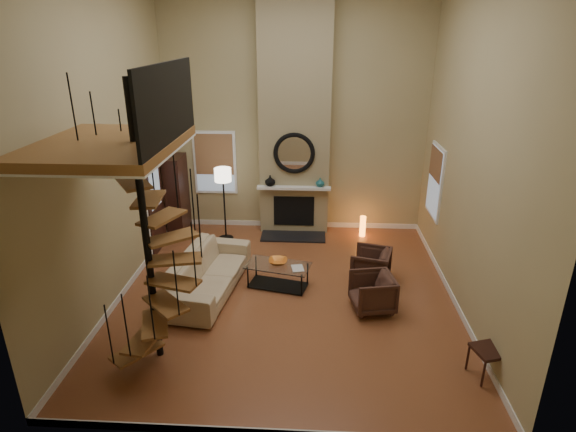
# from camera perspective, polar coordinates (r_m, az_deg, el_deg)

# --- Properties ---
(ground) EXTENTS (6.00, 6.50, 0.01)m
(ground) POSITION_cam_1_polar(r_m,az_deg,el_deg) (8.74, -0.15, -9.57)
(ground) COLOR #A96036
(ground) RESTS_ON ground
(back_wall) EXTENTS (6.00, 0.02, 5.50)m
(back_wall) POSITION_cam_1_polar(r_m,az_deg,el_deg) (10.86, 0.87, 12.26)
(back_wall) COLOR tan
(back_wall) RESTS_ON ground
(front_wall) EXTENTS (6.00, 0.02, 5.50)m
(front_wall) POSITION_cam_1_polar(r_m,az_deg,el_deg) (4.59, -2.58, -1.14)
(front_wall) COLOR tan
(front_wall) RESTS_ON ground
(left_wall) EXTENTS (0.02, 6.50, 5.50)m
(left_wall) POSITION_cam_1_polar(r_m,az_deg,el_deg) (8.40, -21.26, 8.00)
(left_wall) COLOR tan
(left_wall) RESTS_ON ground
(right_wall) EXTENTS (0.02, 6.50, 5.50)m
(right_wall) POSITION_cam_1_polar(r_m,az_deg,el_deg) (8.08, 21.78, 7.43)
(right_wall) COLOR tan
(right_wall) RESTS_ON ground
(baseboard_back) EXTENTS (6.00, 0.02, 0.12)m
(baseboard_back) POSITION_cam_1_polar(r_m,az_deg,el_deg) (11.60, 0.79, -0.98)
(baseboard_back) COLOR white
(baseboard_back) RESTS_ON ground
(baseboard_left) EXTENTS (0.02, 6.50, 0.12)m
(baseboard_left) POSITION_cam_1_polar(r_m,az_deg,el_deg) (9.35, -18.97, -8.18)
(baseboard_left) COLOR white
(baseboard_left) RESTS_ON ground
(baseboard_right) EXTENTS (0.02, 6.50, 0.12)m
(baseboard_right) POSITION_cam_1_polar(r_m,az_deg,el_deg) (9.06, 19.35, -9.25)
(baseboard_right) COLOR white
(baseboard_right) RESTS_ON ground
(chimney_breast) EXTENTS (1.60, 0.38, 5.50)m
(chimney_breast) POSITION_cam_1_polar(r_m,az_deg,el_deg) (10.67, 0.83, 12.09)
(chimney_breast) COLOR #938560
(chimney_breast) RESTS_ON ground
(hearth) EXTENTS (1.50, 0.60, 0.04)m
(hearth) POSITION_cam_1_polar(r_m,az_deg,el_deg) (11.00, 0.64, -2.51)
(hearth) COLOR black
(hearth) RESTS_ON ground
(firebox) EXTENTS (0.95, 0.02, 0.72)m
(firebox) POSITION_cam_1_polar(r_m,az_deg,el_deg) (11.07, 0.72, 0.61)
(firebox) COLOR black
(firebox) RESTS_ON chimney_breast
(mantel) EXTENTS (1.70, 0.18, 0.06)m
(mantel) POSITION_cam_1_polar(r_m,az_deg,el_deg) (10.79, 0.72, 3.43)
(mantel) COLOR white
(mantel) RESTS_ON chimney_breast
(mirror_frame) EXTENTS (0.94, 0.10, 0.94)m
(mirror_frame) POSITION_cam_1_polar(r_m,az_deg,el_deg) (10.62, 0.75, 7.63)
(mirror_frame) COLOR black
(mirror_frame) RESTS_ON chimney_breast
(mirror_disc) EXTENTS (0.80, 0.01, 0.80)m
(mirror_disc) POSITION_cam_1_polar(r_m,az_deg,el_deg) (10.63, 0.75, 7.65)
(mirror_disc) COLOR white
(mirror_disc) RESTS_ON chimney_breast
(vase_left) EXTENTS (0.24, 0.24, 0.25)m
(vase_left) POSITION_cam_1_polar(r_m,az_deg,el_deg) (10.82, -2.19, 4.32)
(vase_left) COLOR black
(vase_left) RESTS_ON mantel
(vase_right) EXTENTS (0.20, 0.20, 0.21)m
(vase_right) POSITION_cam_1_polar(r_m,az_deg,el_deg) (10.78, 3.93, 4.11)
(vase_right) COLOR #1B5A61
(vase_right) RESTS_ON mantel
(window_back) EXTENTS (1.02, 0.06, 1.52)m
(window_back) POSITION_cam_1_polar(r_m,az_deg,el_deg) (11.31, -8.89, 6.53)
(window_back) COLOR white
(window_back) RESTS_ON back_wall
(window_right) EXTENTS (0.06, 1.02, 1.52)m
(window_right) POSITION_cam_1_polar(r_m,az_deg,el_deg) (10.21, 17.48, 4.15)
(window_right) COLOR white
(window_right) RESTS_ON right_wall
(entry_door) EXTENTS (0.10, 1.05, 2.16)m
(entry_door) POSITION_cam_1_polar(r_m,az_deg,el_deg) (10.46, -15.94, 1.38)
(entry_door) COLOR white
(entry_door) RESTS_ON ground
(loft) EXTENTS (1.70, 2.20, 1.09)m
(loft) POSITION_cam_1_polar(r_m,az_deg,el_deg) (6.31, -20.30, 8.53)
(loft) COLOR #936030
(loft) RESTS_ON left_wall
(spiral_stair) EXTENTS (1.47, 1.47, 4.06)m
(spiral_stair) POSITION_cam_1_polar(r_m,az_deg,el_deg) (6.68, -16.59, -3.57)
(spiral_stair) COLOR black
(spiral_stair) RESTS_ON ground
(hutch) EXTENTS (0.38, 0.80, 1.78)m
(hutch) POSITION_cam_1_polar(r_m,az_deg,el_deg) (11.35, -13.35, 2.70)
(hutch) COLOR black
(hutch) RESTS_ON ground
(sofa) EXTENTS (1.28, 2.56, 0.71)m
(sofa) POSITION_cam_1_polar(r_m,az_deg,el_deg) (8.80, -9.75, -6.69)
(sofa) COLOR #C7AF8A
(sofa) RESTS_ON ground
(armchair_near) EXTENTS (0.87, 0.85, 0.64)m
(armchair_near) POSITION_cam_1_polar(r_m,az_deg,el_deg) (9.11, 10.44, -5.97)
(armchair_near) COLOR #452920
(armchair_near) RESTS_ON ground
(armchair_far) EXTENTS (0.82, 0.80, 0.64)m
(armchair_far) POSITION_cam_1_polar(r_m,az_deg,el_deg) (8.26, 10.66, -9.09)
(armchair_far) COLOR #452920
(armchair_far) RESTS_ON ground
(coffee_table) EXTENTS (1.29, 0.85, 0.45)m
(coffee_table) POSITION_cam_1_polar(r_m,az_deg,el_deg) (8.86, -1.24, -6.93)
(coffee_table) COLOR silver
(coffee_table) RESTS_ON ground
(bowl) EXTENTS (0.35, 0.35, 0.09)m
(bowl) POSITION_cam_1_polar(r_m,az_deg,el_deg) (8.81, -1.22, -5.55)
(bowl) COLOR orange
(bowl) RESTS_ON coffee_table
(book) EXTENTS (0.26, 0.32, 0.03)m
(book) POSITION_cam_1_polar(r_m,az_deg,el_deg) (8.63, 1.01, -6.43)
(book) COLOR gray
(book) RESTS_ON coffee_table
(floor_lamp) EXTENTS (0.37, 0.37, 1.70)m
(floor_lamp) POSITION_cam_1_polar(r_m,az_deg,el_deg) (10.54, -7.90, 4.28)
(floor_lamp) COLOR black
(floor_lamp) RESTS_ON ground
(accent_lamp) EXTENTS (0.14, 0.14, 0.49)m
(accent_lamp) POSITION_cam_1_polar(r_m,az_deg,el_deg) (11.12, 9.07, -1.23)
(accent_lamp) COLOR orange
(accent_lamp) RESTS_ON ground
(side_chair) EXTENTS (0.52, 0.51, 0.92)m
(side_chair) POSITION_cam_1_polar(r_m,az_deg,el_deg) (7.23, 23.97, -14.07)
(side_chair) COLOR black
(side_chair) RESTS_ON ground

